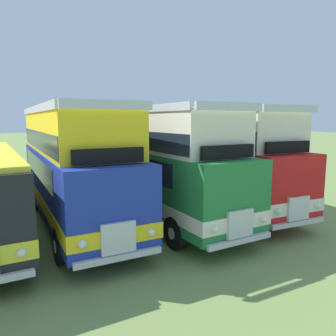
% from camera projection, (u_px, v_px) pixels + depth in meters
% --- Properties ---
extents(bus_sixth_in_row, '(2.62, 10.10, 4.52)m').
position_uv_depth(bus_sixth_in_row, '(73.00, 164.00, 12.43)').
color(bus_sixth_in_row, '#1E339E').
rests_on(bus_sixth_in_row, ground).
extents(bus_seventh_in_row, '(2.88, 11.17, 4.52)m').
position_uv_depth(bus_seventh_in_row, '(151.00, 159.00, 13.90)').
color(bus_seventh_in_row, '#237538').
rests_on(bus_seventh_in_row, ground).
extents(bus_eighth_in_row, '(3.12, 11.01, 4.52)m').
position_uv_depth(bus_eighth_in_row, '(210.00, 155.00, 15.63)').
color(bus_eighth_in_row, red).
rests_on(bus_eighth_in_row, ground).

